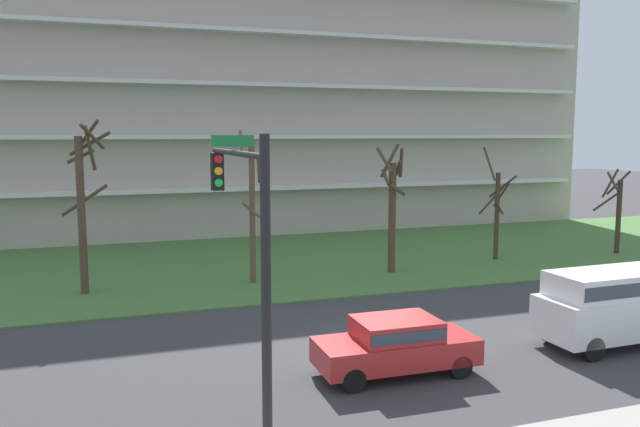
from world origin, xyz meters
TOP-DOWN VIEW (x-y plane):
  - ground at (0.00, 0.00)m, footprint 160.00×160.00m
  - grass_lawn_strip at (0.00, 14.00)m, footprint 80.00×16.00m
  - apartment_building at (0.00, 28.51)m, footprint 50.99×13.99m
  - tree_far_left at (-8.77, 10.10)m, footprint 2.09×2.29m
  - tree_left at (-1.92, 9.67)m, footprint 1.01×1.10m
  - tree_center at (4.73, 9.64)m, footprint 1.30×1.22m
  - tree_right at (11.21, 10.75)m, footprint 1.66×1.59m
  - tree_far_right at (18.41, 10.09)m, footprint 1.84×1.44m
  - sedan_red_near_left at (-0.68, -2.00)m, footprint 4.43×1.89m
  - van_white_center_left at (6.98, -2.00)m, footprint 5.25×2.13m
  - traffic_signal_mast at (-5.47, -4.97)m, footprint 0.90×5.01m

SIDE VIEW (x-z plane):
  - ground at x=0.00m, z-range 0.00..0.00m
  - grass_lawn_strip at x=0.00m, z-range 0.00..0.08m
  - sedan_red_near_left at x=-0.68m, z-range 0.09..1.66m
  - van_white_center_left at x=6.98m, z-range 0.22..2.58m
  - tree_far_right at x=18.41m, z-range 0.11..4.75m
  - tree_right at x=11.21m, z-range -0.28..5.60m
  - tree_center at x=4.73m, z-range 0.09..6.18m
  - tree_left at x=-1.92m, z-range -0.01..6.69m
  - tree_far_left at x=-8.77m, z-range 0.27..7.39m
  - traffic_signal_mast at x=-5.47m, z-range 1.18..7.73m
  - apartment_building at x=0.00m, z-range 0.00..19.05m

